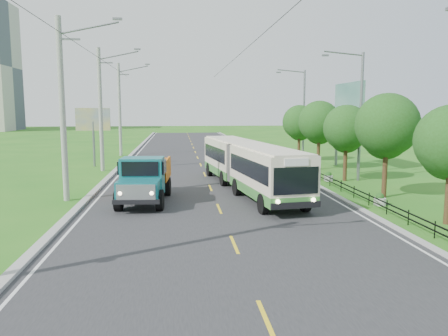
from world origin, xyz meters
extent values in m
plane|color=#226718|center=(0.00, 0.00, 0.00)|extent=(240.00, 240.00, 0.00)
cube|color=#28282B|center=(0.00, 20.00, 0.01)|extent=(14.00, 120.00, 0.02)
cube|color=#9E9E99|center=(-7.20, 20.00, 0.07)|extent=(0.40, 120.00, 0.15)
cube|color=#9E9E99|center=(7.15, 20.00, 0.05)|extent=(0.30, 120.00, 0.10)
cube|color=silver|center=(-6.65, 20.00, 0.02)|extent=(0.12, 120.00, 0.00)
cube|color=silver|center=(6.65, 20.00, 0.02)|extent=(0.12, 120.00, 0.00)
cube|color=yellow|center=(0.00, 0.00, 0.02)|extent=(0.12, 2.20, 0.00)
cube|color=black|center=(8.00, 14.00, 0.30)|extent=(0.04, 40.00, 0.60)
cylinder|color=gray|center=(-8.30, 9.00, 5.00)|extent=(0.32, 0.32, 10.00)
cube|color=slate|center=(-7.80, 9.00, 8.80)|extent=(1.20, 0.10, 0.10)
cube|color=slate|center=(-5.20, 9.00, 9.90)|extent=(0.50, 0.18, 0.12)
cylinder|color=gray|center=(-8.30, 21.00, 5.00)|extent=(0.32, 0.32, 10.00)
cube|color=slate|center=(-7.80, 21.00, 8.80)|extent=(1.20, 0.10, 0.10)
cube|color=slate|center=(-5.20, 21.00, 9.90)|extent=(0.50, 0.18, 0.12)
cylinder|color=gray|center=(-8.30, 33.00, 5.00)|extent=(0.32, 0.32, 10.00)
cube|color=slate|center=(-7.80, 33.00, 8.80)|extent=(1.20, 0.10, 0.10)
cube|color=slate|center=(-5.20, 33.00, 9.90)|extent=(0.50, 0.18, 0.12)
sphere|color=#1F4814|center=(10.00, 2.50, 3.07)|extent=(2.33, 2.33, 2.33)
cylinder|color=#382314|center=(9.80, 8.00, 1.68)|extent=(0.28, 0.28, 3.36)
sphere|color=#1F4814|center=(9.80, 8.00, 4.20)|extent=(3.60, 3.60, 3.60)
sphere|color=#1F4814|center=(10.00, 8.50, 3.48)|extent=(2.64, 2.64, 2.64)
cylinder|color=#382314|center=(9.80, 14.00, 1.51)|extent=(0.28, 0.28, 3.02)
sphere|color=#1F4814|center=(9.80, 14.00, 3.78)|extent=(3.24, 3.24, 3.24)
sphere|color=#1F4814|center=(10.00, 14.50, 3.13)|extent=(2.38, 2.38, 2.38)
cylinder|color=#382314|center=(9.80, 20.00, 1.62)|extent=(0.28, 0.28, 3.25)
sphere|color=#1F4814|center=(9.80, 20.00, 4.06)|extent=(3.48, 3.48, 3.48)
sphere|color=#1F4814|center=(10.00, 20.50, 3.36)|extent=(2.55, 2.55, 2.55)
cylinder|color=#382314|center=(9.80, 26.00, 1.54)|extent=(0.28, 0.28, 3.08)
sphere|color=#1F4814|center=(9.80, 26.00, 3.85)|extent=(3.30, 3.30, 3.30)
sphere|color=#1F4814|center=(10.00, 26.50, 3.19)|extent=(2.42, 2.42, 2.42)
cylinder|color=slate|center=(10.80, 14.00, 4.50)|extent=(0.20, 0.20, 9.00)
cylinder|color=slate|center=(9.40, 14.00, 8.90)|extent=(2.80, 0.10, 0.34)
cube|color=slate|center=(8.10, 14.00, 8.75)|extent=(0.45, 0.16, 0.12)
cylinder|color=slate|center=(10.80, 28.00, 4.50)|extent=(0.20, 0.20, 9.00)
cylinder|color=slate|center=(9.40, 28.00, 8.90)|extent=(2.80, 0.10, 0.34)
cube|color=slate|center=(8.10, 28.00, 8.75)|extent=(0.45, 0.16, 0.12)
cylinder|color=silver|center=(8.60, 6.00, 0.20)|extent=(0.64, 0.64, 0.40)
sphere|color=#1F4814|center=(8.60, 6.00, 0.45)|extent=(0.44, 0.44, 0.44)
cylinder|color=silver|center=(8.60, 14.00, 0.20)|extent=(0.64, 0.64, 0.40)
sphere|color=#1F4814|center=(8.60, 14.00, 0.45)|extent=(0.44, 0.44, 0.44)
cylinder|color=silver|center=(8.60, 22.00, 0.20)|extent=(0.64, 0.64, 0.40)
sphere|color=#1F4814|center=(8.60, 22.00, 0.45)|extent=(0.44, 0.44, 0.44)
cylinder|color=slate|center=(-9.50, 24.00, 2.00)|extent=(0.20, 0.20, 4.00)
cube|color=yellow|center=(-9.50, 24.00, 4.20)|extent=(3.00, 0.15, 2.00)
cylinder|color=slate|center=(12.30, 17.50, 2.50)|extent=(0.24, 0.24, 5.00)
cylinder|color=slate|center=(12.30, 22.50, 2.50)|extent=(0.24, 0.24, 5.00)
cube|color=#144C47|center=(12.30, 20.00, 5.80)|extent=(0.20, 6.00, 3.00)
cube|color=#398133|center=(2.80, 7.11, 0.78)|extent=(3.41, 7.58, 0.54)
cube|color=beige|center=(2.80, 7.11, 1.99)|extent=(3.41, 7.58, 1.88)
cube|color=black|center=(2.80, 7.11, 1.99)|extent=(3.37, 7.00, 0.93)
cube|color=#398133|center=(1.71, 15.09, 0.78)|extent=(3.34, 7.10, 0.54)
cube|color=beige|center=(1.71, 15.09, 1.99)|extent=(3.34, 7.10, 1.88)
cube|color=black|center=(1.71, 15.09, 1.99)|extent=(3.30, 6.52, 0.93)
cube|color=#4C4C4C|center=(2.24, 11.22, 1.72)|extent=(2.40, 1.28, 2.32)
cube|color=black|center=(3.30, 3.47, 1.82)|extent=(2.18, 0.36, 1.27)
cylinder|color=black|center=(2.02, 4.69, 0.51)|extent=(0.45, 1.05, 1.01)
cylinder|color=black|center=(4.21, 4.99, 0.51)|extent=(0.45, 1.05, 1.01)
cylinder|color=black|center=(1.37, 9.43, 0.51)|extent=(0.45, 1.05, 1.01)
cylinder|color=black|center=(3.56, 9.73, 0.51)|extent=(0.45, 1.05, 1.01)
cylinder|color=black|center=(0.92, 12.71, 0.51)|extent=(0.45, 1.05, 1.01)
cylinder|color=black|center=(3.11, 13.01, 0.51)|extent=(0.45, 1.05, 1.01)
cylinder|color=black|center=(0.31, 17.16, 0.51)|extent=(0.45, 1.05, 1.01)
cylinder|color=black|center=(2.50, 17.46, 0.51)|extent=(0.45, 1.05, 1.01)
cube|color=#12676F|center=(-4.05, 5.83, 1.08)|extent=(2.16, 1.53, 0.98)
cube|color=#12676F|center=(-3.94, 7.30, 1.58)|extent=(2.28, 1.73, 1.97)
cube|color=black|center=(-3.94, 7.30, 2.07)|extent=(2.47, 1.45, 0.69)
cube|color=black|center=(-3.88, 8.09, 0.64)|extent=(1.42, 5.96, 0.25)
cube|color=orange|center=(-3.75, 9.76, 1.62)|extent=(2.48, 3.11, 1.28)
cylinder|color=black|center=(-5.06, 6.11, 0.54)|extent=(0.42, 1.11, 1.08)
cylinder|color=black|center=(-3.00, 5.95, 0.54)|extent=(0.42, 1.11, 1.08)
cylinder|color=black|center=(-4.77, 10.03, 0.54)|extent=(0.42, 1.11, 1.08)
cylinder|color=black|center=(-2.71, 9.88, 0.54)|extent=(0.42, 1.11, 1.08)
camera|label=1|loc=(-2.07, -15.78, 5.07)|focal=35.00mm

